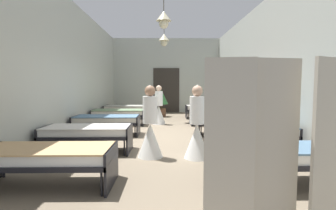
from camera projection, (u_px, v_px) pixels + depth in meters
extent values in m
cube|color=#7A6B56|center=(168.00, 136.00, 7.50)|extent=(6.31, 13.16, 0.10)
cube|color=#B2B7AD|center=(166.00, 76.00, 13.71)|extent=(6.11, 0.20, 4.00)
cube|color=#B2B7AD|center=(66.00, 67.00, 7.30)|extent=(0.20, 12.56, 4.00)
cube|color=#B2B7AD|center=(268.00, 67.00, 7.39)|extent=(0.20, 12.56, 4.00)
cube|color=#2D2823|center=(166.00, 90.00, 13.65)|extent=(1.40, 0.06, 2.40)
cylinder|color=brown|center=(164.00, 4.00, 7.20)|extent=(0.02, 0.02, 0.38)
cone|color=beige|center=(164.00, 16.00, 7.23)|extent=(0.44, 0.44, 0.28)
sphere|color=beige|center=(164.00, 24.00, 7.25)|extent=(0.28, 0.28, 0.28)
cylinder|color=brown|center=(164.00, 28.00, 10.13)|extent=(0.02, 0.02, 0.43)
cone|color=beige|center=(164.00, 37.00, 10.15)|extent=(0.44, 0.44, 0.28)
sphere|color=beige|center=(164.00, 43.00, 10.17)|extent=(0.28, 0.28, 0.28)
cylinder|color=black|center=(4.00, 167.00, 4.02)|extent=(0.03, 0.03, 0.34)
cylinder|color=black|center=(102.00, 184.00, 3.33)|extent=(0.03, 0.03, 0.34)
cylinder|color=black|center=(113.00, 166.00, 4.04)|extent=(0.03, 0.03, 0.34)
cube|color=black|center=(48.00, 161.00, 3.66)|extent=(1.90, 0.84, 0.07)
cube|color=black|center=(112.00, 166.00, 3.68)|extent=(0.04, 0.84, 0.57)
cube|color=white|center=(47.00, 154.00, 3.65)|extent=(1.82, 0.78, 0.14)
cube|color=tan|center=(47.00, 148.00, 3.64)|extent=(1.86, 0.82, 0.02)
cylinder|color=black|center=(242.00, 183.00, 3.35)|extent=(0.03, 0.03, 0.34)
cylinder|color=black|center=(229.00, 166.00, 4.07)|extent=(0.03, 0.03, 0.34)
cylinder|color=black|center=(335.00, 165.00, 4.10)|extent=(0.03, 0.03, 0.34)
cube|color=black|center=(294.00, 160.00, 3.71)|extent=(1.90, 0.84, 0.07)
cube|color=black|center=(231.00, 166.00, 3.70)|extent=(0.04, 0.84, 0.57)
cube|color=white|center=(294.00, 153.00, 3.70)|extent=(1.82, 0.78, 0.14)
cube|color=slate|center=(294.00, 147.00, 3.69)|extent=(1.86, 0.82, 0.02)
cylinder|color=black|center=(40.00, 148.00, 5.20)|extent=(0.03, 0.03, 0.34)
cylinder|color=black|center=(55.00, 141.00, 5.91)|extent=(0.03, 0.03, 0.34)
cylinder|color=black|center=(124.00, 148.00, 5.22)|extent=(0.03, 0.03, 0.34)
cylinder|color=black|center=(129.00, 141.00, 5.94)|extent=(0.03, 0.03, 0.34)
cube|color=black|center=(87.00, 135.00, 5.55)|extent=(1.90, 0.84, 0.07)
cube|color=black|center=(45.00, 139.00, 5.55)|extent=(0.04, 0.84, 0.57)
cube|color=black|center=(130.00, 139.00, 5.57)|extent=(0.04, 0.84, 0.57)
cube|color=white|center=(87.00, 130.00, 5.54)|extent=(1.82, 0.78, 0.14)
cube|color=beige|center=(87.00, 127.00, 5.54)|extent=(1.86, 0.82, 0.02)
cylinder|color=black|center=(214.00, 148.00, 5.25)|extent=(0.03, 0.03, 0.34)
cylinder|color=black|center=(208.00, 140.00, 5.97)|extent=(0.03, 0.03, 0.34)
cylinder|color=black|center=(297.00, 148.00, 5.27)|extent=(0.03, 0.03, 0.34)
cylinder|color=black|center=(281.00, 140.00, 5.99)|extent=(0.03, 0.03, 0.34)
cube|color=black|center=(250.00, 135.00, 5.60)|extent=(1.90, 0.84, 0.07)
cube|color=black|center=(208.00, 139.00, 5.60)|extent=(0.04, 0.84, 0.57)
cube|color=black|center=(291.00, 138.00, 5.62)|extent=(0.04, 0.84, 0.57)
cube|color=white|center=(250.00, 130.00, 5.59)|extent=(1.82, 0.78, 0.14)
cube|color=slate|center=(250.00, 126.00, 5.59)|extent=(1.86, 0.82, 0.02)
cylinder|color=black|center=(73.00, 132.00, 7.09)|extent=(0.03, 0.03, 0.34)
cylinder|color=black|center=(82.00, 127.00, 7.81)|extent=(0.03, 0.03, 0.34)
cylinder|color=black|center=(135.00, 131.00, 7.12)|extent=(0.03, 0.03, 0.34)
cylinder|color=black|center=(138.00, 127.00, 7.83)|extent=(0.03, 0.03, 0.34)
cube|color=black|center=(107.00, 122.00, 7.45)|extent=(1.90, 0.84, 0.07)
cube|color=black|center=(76.00, 125.00, 7.44)|extent=(0.04, 0.84, 0.57)
cube|color=black|center=(138.00, 125.00, 7.47)|extent=(0.04, 0.84, 0.57)
cube|color=silver|center=(107.00, 119.00, 7.44)|extent=(1.82, 0.78, 0.14)
cube|color=slate|center=(107.00, 116.00, 7.43)|extent=(1.86, 0.82, 0.02)
cylinder|color=black|center=(201.00, 131.00, 7.14)|extent=(0.03, 0.03, 0.34)
cylinder|color=black|center=(198.00, 127.00, 7.86)|extent=(0.03, 0.03, 0.34)
cylinder|color=black|center=(262.00, 131.00, 7.17)|extent=(0.03, 0.03, 0.34)
cylinder|color=black|center=(253.00, 127.00, 7.88)|extent=(0.03, 0.03, 0.34)
cube|color=black|center=(228.00, 122.00, 7.50)|extent=(1.90, 0.84, 0.07)
cube|color=black|center=(197.00, 125.00, 7.49)|extent=(0.04, 0.84, 0.57)
cube|color=black|center=(259.00, 125.00, 7.52)|extent=(0.04, 0.84, 0.57)
cube|color=silver|center=(229.00, 119.00, 7.49)|extent=(1.82, 0.78, 0.14)
cube|color=#8C4C47|center=(229.00, 116.00, 7.48)|extent=(1.86, 0.82, 0.02)
cylinder|color=black|center=(93.00, 122.00, 8.98)|extent=(0.03, 0.03, 0.34)
cylinder|color=black|center=(98.00, 119.00, 9.70)|extent=(0.03, 0.03, 0.34)
cylinder|color=black|center=(141.00, 122.00, 9.01)|extent=(0.03, 0.03, 0.34)
cylinder|color=black|center=(143.00, 119.00, 9.73)|extent=(0.03, 0.03, 0.34)
cube|color=black|center=(119.00, 115.00, 9.34)|extent=(1.90, 0.84, 0.07)
cube|color=black|center=(94.00, 117.00, 9.33)|extent=(0.04, 0.84, 0.57)
cube|color=black|center=(144.00, 117.00, 9.36)|extent=(0.04, 0.84, 0.57)
cube|color=silver|center=(119.00, 112.00, 9.33)|extent=(1.82, 0.78, 0.14)
cube|color=slate|center=(119.00, 110.00, 9.32)|extent=(1.86, 0.82, 0.02)
cylinder|color=black|center=(193.00, 122.00, 9.04)|extent=(0.03, 0.03, 0.34)
cylinder|color=black|center=(191.00, 119.00, 9.75)|extent=(0.03, 0.03, 0.34)
cylinder|color=black|center=(242.00, 122.00, 9.06)|extent=(0.03, 0.03, 0.34)
cylinder|color=black|center=(236.00, 119.00, 9.78)|extent=(0.03, 0.03, 0.34)
cube|color=black|center=(216.00, 115.00, 9.39)|extent=(1.90, 0.84, 0.07)
cube|color=black|center=(191.00, 117.00, 9.38)|extent=(0.04, 0.84, 0.57)
cube|color=black|center=(240.00, 117.00, 9.41)|extent=(0.04, 0.84, 0.57)
cube|color=silver|center=(216.00, 112.00, 9.38)|extent=(1.82, 0.78, 0.14)
cube|color=slate|center=(216.00, 110.00, 9.38)|extent=(1.86, 0.82, 0.02)
cylinder|color=black|center=(105.00, 115.00, 10.88)|extent=(0.03, 0.03, 0.34)
cylinder|color=black|center=(109.00, 114.00, 11.60)|extent=(0.03, 0.03, 0.34)
cylinder|color=black|center=(145.00, 115.00, 10.90)|extent=(0.03, 0.03, 0.34)
cylinder|color=black|center=(146.00, 114.00, 11.62)|extent=(0.03, 0.03, 0.34)
cube|color=black|center=(126.00, 110.00, 11.23)|extent=(1.90, 0.84, 0.07)
cube|color=black|center=(106.00, 112.00, 11.23)|extent=(0.04, 0.84, 0.57)
cube|color=black|center=(147.00, 112.00, 11.25)|extent=(0.04, 0.84, 0.57)
cube|color=silver|center=(126.00, 108.00, 11.23)|extent=(1.82, 0.78, 0.14)
cube|color=#9E9E93|center=(126.00, 106.00, 11.22)|extent=(1.86, 0.82, 0.02)
cylinder|color=black|center=(188.00, 115.00, 10.93)|extent=(0.03, 0.03, 0.34)
cylinder|color=black|center=(187.00, 113.00, 11.65)|extent=(0.03, 0.03, 0.34)
cylinder|color=black|center=(228.00, 115.00, 10.95)|extent=(0.03, 0.03, 0.34)
cylinder|color=black|center=(224.00, 113.00, 11.67)|extent=(0.03, 0.03, 0.34)
cube|color=black|center=(207.00, 110.00, 11.28)|extent=(1.90, 0.84, 0.07)
cube|color=black|center=(186.00, 112.00, 11.28)|extent=(0.04, 0.84, 0.57)
cube|color=black|center=(228.00, 112.00, 11.30)|extent=(0.04, 0.84, 0.57)
cube|color=silver|center=(207.00, 107.00, 11.28)|extent=(1.82, 0.78, 0.14)
cube|color=#9E9E93|center=(207.00, 106.00, 11.27)|extent=(1.86, 0.82, 0.02)
cone|color=white|center=(159.00, 115.00, 9.58)|extent=(0.52, 0.52, 0.70)
cylinder|color=white|center=(159.00, 98.00, 9.53)|extent=(0.30, 0.30, 0.55)
sphere|color=beige|center=(159.00, 88.00, 9.50)|extent=(0.22, 0.22, 0.22)
cone|color=white|center=(159.00, 86.00, 9.50)|extent=(0.18, 0.18, 0.10)
cone|color=white|center=(197.00, 141.00, 5.08)|extent=(0.52, 0.52, 0.70)
cylinder|color=white|center=(197.00, 110.00, 5.03)|extent=(0.30, 0.30, 0.55)
sphere|color=tan|center=(197.00, 91.00, 5.00)|extent=(0.22, 0.22, 0.22)
cone|color=white|center=(197.00, 87.00, 5.00)|extent=(0.18, 0.18, 0.10)
cone|color=white|center=(150.00, 140.00, 5.16)|extent=(0.52, 0.52, 0.70)
cylinder|color=white|center=(150.00, 110.00, 5.11)|extent=(0.30, 0.30, 0.55)
sphere|color=#A87A5B|center=(150.00, 91.00, 5.08)|extent=(0.22, 0.22, 0.22)
cone|color=white|center=(150.00, 87.00, 5.08)|extent=(0.18, 0.18, 0.10)
cylinder|color=brown|center=(162.00, 112.00, 11.86)|extent=(0.40, 0.40, 0.39)
cylinder|color=brown|center=(162.00, 106.00, 11.83)|extent=(0.06, 0.06, 0.20)
cone|color=#2D6633|center=(162.00, 97.00, 11.80)|extent=(0.62, 0.62, 0.66)
cube|color=#BCB29E|center=(229.00, 159.00, 2.11)|extent=(0.42, 0.09, 1.70)
cube|color=#BCB29E|center=(275.00, 157.00, 2.18)|extent=(0.42, 0.09, 1.70)
cube|color=#BCB29E|center=(328.00, 159.00, 2.12)|extent=(0.39, 0.21, 1.70)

